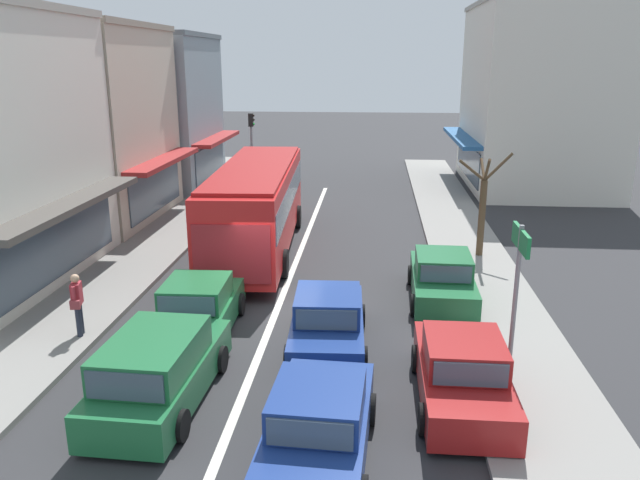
{
  "coord_description": "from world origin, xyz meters",
  "views": [
    {
      "loc": [
        2.69,
        -16.03,
        6.9
      ],
      "look_at": [
        0.97,
        3.51,
        1.2
      ],
      "focal_mm": 35.0,
      "sensor_mm": 36.0,
      "label": 1
    }
  ],
  "objects_px": {
    "sedan_behind_bus_near": "(198,310)",
    "street_tree_right": "(482,209)",
    "city_bus": "(257,202)",
    "traffic_light_downstreet": "(252,139)",
    "sedan_adjacent_lane_trail": "(328,323)",
    "pedestrian_with_handbag_near": "(218,192)",
    "wagon_queue_far_back": "(159,370)",
    "parked_sedan_kerb_second": "(442,279)",
    "directional_road_sign": "(518,268)",
    "parked_sedan_kerb_front": "(462,373)",
    "sedan_adjacent_lane_lead": "(318,427)",
    "pedestrian_browsing_midblock": "(77,301)"
  },
  "relations": [
    {
      "from": "directional_road_sign",
      "to": "sedan_behind_bus_near",
      "type": "bearing_deg",
      "value": 165.87
    },
    {
      "from": "parked_sedan_kerb_front",
      "to": "traffic_light_downstreet",
      "type": "relative_size",
      "value": 1.0
    },
    {
      "from": "pedestrian_browsing_midblock",
      "to": "sedan_behind_bus_near",
      "type": "bearing_deg",
      "value": 13.01
    },
    {
      "from": "city_bus",
      "to": "sedan_adjacent_lane_lead",
      "type": "height_order",
      "value": "city_bus"
    },
    {
      "from": "city_bus",
      "to": "traffic_light_downstreet",
      "type": "height_order",
      "value": "traffic_light_downstreet"
    },
    {
      "from": "sedan_adjacent_lane_lead",
      "to": "parked_sedan_kerb_front",
      "type": "bearing_deg",
      "value": 38.4
    },
    {
      "from": "parked_sedan_kerb_front",
      "to": "pedestrian_browsing_midblock",
      "type": "height_order",
      "value": "pedestrian_browsing_midblock"
    },
    {
      "from": "traffic_light_downstreet",
      "to": "wagon_queue_far_back",
      "type": "bearing_deg",
      "value": -84.18
    },
    {
      "from": "sedan_adjacent_lane_trail",
      "to": "pedestrian_with_handbag_near",
      "type": "bearing_deg",
      "value": 114.48
    },
    {
      "from": "parked_sedan_kerb_second",
      "to": "directional_road_sign",
      "type": "bearing_deg",
      "value": -78.22
    },
    {
      "from": "city_bus",
      "to": "sedan_adjacent_lane_trail",
      "type": "relative_size",
      "value": 2.57
    },
    {
      "from": "parked_sedan_kerb_front",
      "to": "parked_sedan_kerb_second",
      "type": "xyz_separation_m",
      "value": [
        0.16,
        5.76,
        0.0
      ]
    },
    {
      "from": "sedan_adjacent_lane_lead",
      "to": "directional_road_sign",
      "type": "distance_m",
      "value": 5.45
    },
    {
      "from": "sedan_adjacent_lane_lead",
      "to": "pedestrian_with_handbag_near",
      "type": "height_order",
      "value": "pedestrian_with_handbag_near"
    },
    {
      "from": "parked_sedan_kerb_front",
      "to": "sedan_behind_bus_near",
      "type": "bearing_deg",
      "value": 155.87
    },
    {
      "from": "parked_sedan_kerb_second",
      "to": "street_tree_right",
      "type": "relative_size",
      "value": 1.11
    },
    {
      "from": "street_tree_right",
      "to": "sedan_adjacent_lane_trail",
      "type": "bearing_deg",
      "value": -122.3
    },
    {
      "from": "wagon_queue_far_back",
      "to": "street_tree_right",
      "type": "height_order",
      "value": "street_tree_right"
    },
    {
      "from": "pedestrian_with_handbag_near",
      "to": "directional_road_sign",
      "type": "bearing_deg",
      "value": -55.24
    },
    {
      "from": "parked_sedan_kerb_front",
      "to": "street_tree_right",
      "type": "distance_m",
      "value": 10.32
    },
    {
      "from": "sedan_behind_bus_near",
      "to": "wagon_queue_far_back",
      "type": "height_order",
      "value": "wagon_queue_far_back"
    },
    {
      "from": "sedan_adjacent_lane_trail",
      "to": "parked_sedan_kerb_second",
      "type": "xyz_separation_m",
      "value": [
        3.12,
        3.43,
        0.0
      ]
    },
    {
      "from": "directional_road_sign",
      "to": "traffic_light_downstreet",
      "type": "bearing_deg",
      "value": 115.75
    },
    {
      "from": "sedan_adjacent_lane_lead",
      "to": "sedan_behind_bus_near",
      "type": "bearing_deg",
      "value": 125.37
    },
    {
      "from": "parked_sedan_kerb_front",
      "to": "street_tree_right",
      "type": "relative_size",
      "value": 1.1
    },
    {
      "from": "parked_sedan_kerb_front",
      "to": "parked_sedan_kerb_second",
      "type": "bearing_deg",
      "value": 88.4
    },
    {
      "from": "city_bus",
      "to": "directional_road_sign",
      "type": "bearing_deg",
      "value": -51.63
    },
    {
      "from": "sedan_adjacent_lane_trail",
      "to": "traffic_light_downstreet",
      "type": "relative_size",
      "value": 1.02
    },
    {
      "from": "parked_sedan_kerb_front",
      "to": "parked_sedan_kerb_second",
      "type": "relative_size",
      "value": 0.99
    },
    {
      "from": "sedan_adjacent_lane_lead",
      "to": "sedan_behind_bus_near",
      "type": "height_order",
      "value": "same"
    },
    {
      "from": "city_bus",
      "to": "parked_sedan_kerb_second",
      "type": "height_order",
      "value": "city_bus"
    },
    {
      "from": "directional_road_sign",
      "to": "sedan_adjacent_lane_lead",
      "type": "bearing_deg",
      "value": -141.26
    },
    {
      "from": "directional_road_sign",
      "to": "sedan_adjacent_lane_trail",
      "type": "bearing_deg",
      "value": 161.64
    },
    {
      "from": "wagon_queue_far_back",
      "to": "traffic_light_downstreet",
      "type": "xyz_separation_m",
      "value": [
        -2.18,
        21.38,
        2.11
      ]
    },
    {
      "from": "traffic_light_downstreet",
      "to": "directional_road_sign",
      "type": "bearing_deg",
      "value": -64.25
    },
    {
      "from": "parked_sedan_kerb_front",
      "to": "pedestrian_with_handbag_near",
      "type": "relative_size",
      "value": 2.58
    },
    {
      "from": "parked_sedan_kerb_second",
      "to": "sedan_behind_bus_near",
      "type": "bearing_deg",
      "value": -156.08
    },
    {
      "from": "sedan_adjacent_lane_lead",
      "to": "street_tree_right",
      "type": "xyz_separation_m",
      "value": [
        4.72,
        12.28,
        1.16
      ]
    },
    {
      "from": "city_bus",
      "to": "parked_sedan_kerb_front",
      "type": "relative_size",
      "value": 2.61
    },
    {
      "from": "parked_sedan_kerb_second",
      "to": "pedestrian_browsing_midblock",
      "type": "relative_size",
      "value": 2.6
    },
    {
      "from": "sedan_behind_bus_near",
      "to": "street_tree_right",
      "type": "distance_m",
      "value": 11.07
    },
    {
      "from": "parked_sedan_kerb_front",
      "to": "street_tree_right",
      "type": "xyz_separation_m",
      "value": [
        1.93,
        10.07,
        1.16
      ]
    },
    {
      "from": "sedan_behind_bus_near",
      "to": "pedestrian_with_handbag_near",
      "type": "distance_m",
      "value": 13.06
    },
    {
      "from": "sedan_adjacent_lane_trail",
      "to": "directional_road_sign",
      "type": "height_order",
      "value": "directional_road_sign"
    },
    {
      "from": "sedan_behind_bus_near",
      "to": "street_tree_right",
      "type": "height_order",
      "value": "street_tree_right"
    },
    {
      "from": "parked_sedan_kerb_second",
      "to": "city_bus",
      "type": "bearing_deg",
      "value": 144.81
    },
    {
      "from": "sedan_adjacent_lane_trail",
      "to": "pedestrian_browsing_midblock",
      "type": "relative_size",
      "value": 2.62
    },
    {
      "from": "sedan_adjacent_lane_lead",
      "to": "parked_sedan_kerb_front",
      "type": "height_order",
      "value": "same"
    },
    {
      "from": "sedan_behind_bus_near",
      "to": "parked_sedan_kerb_front",
      "type": "distance_m",
      "value": 7.0
    },
    {
      "from": "parked_sedan_kerb_second",
      "to": "pedestrian_browsing_midblock",
      "type": "distance_m",
      "value": 10.09
    }
  ]
}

